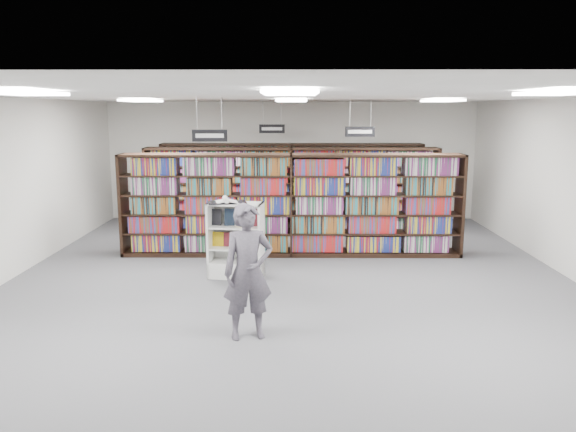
{
  "coord_description": "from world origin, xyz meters",
  "views": [
    {
      "loc": [
        0.03,
        -9.4,
        2.96
      ],
      "look_at": [
        -0.05,
        0.5,
        1.1
      ],
      "focal_mm": 35.0,
      "sensor_mm": 36.0,
      "label": 1
    }
  ],
  "objects_px": {
    "bookshelf_row_near": "(291,205)",
    "open_book": "(227,201)",
    "shopper": "(248,272)",
    "endcap_display": "(237,251)"
  },
  "relations": [
    {
      "from": "bookshelf_row_near",
      "to": "endcap_display",
      "type": "bearing_deg",
      "value": -121.93
    },
    {
      "from": "shopper",
      "to": "bookshelf_row_near",
      "type": "bearing_deg",
      "value": 68.27
    },
    {
      "from": "bookshelf_row_near",
      "to": "open_book",
      "type": "relative_size",
      "value": 9.52
    },
    {
      "from": "open_book",
      "to": "bookshelf_row_near",
      "type": "bearing_deg",
      "value": 42.67
    },
    {
      "from": "bookshelf_row_near",
      "to": "open_book",
      "type": "height_order",
      "value": "bookshelf_row_near"
    },
    {
      "from": "endcap_display",
      "to": "shopper",
      "type": "relative_size",
      "value": 0.76
    },
    {
      "from": "bookshelf_row_near",
      "to": "open_book",
      "type": "xyz_separation_m",
      "value": [
        -1.14,
        -1.61,
        0.34
      ]
    },
    {
      "from": "bookshelf_row_near",
      "to": "open_book",
      "type": "bearing_deg",
      "value": -125.34
    },
    {
      "from": "shopper",
      "to": "endcap_display",
      "type": "bearing_deg",
      "value": 84.23
    },
    {
      "from": "bookshelf_row_near",
      "to": "shopper",
      "type": "bearing_deg",
      "value": -97.16
    }
  ]
}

